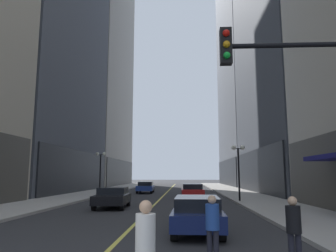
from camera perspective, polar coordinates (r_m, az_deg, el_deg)
ground_plane at (r=38.91m, az=-0.28°, el=-11.85°), size 200.00×200.00×0.00m
sidewalk_left at (r=40.22m, az=-12.34°, el=-11.44°), size 4.50×78.00×0.15m
sidewalk_right at (r=39.32m, az=12.07°, el=-11.52°), size 4.50×78.00×0.15m
lane_centre_stripe at (r=38.91m, az=-0.28°, el=-11.84°), size 0.16×70.00×0.01m
building_left_far at (r=70.98m, az=-13.91°, el=11.15°), size 14.93×26.00×52.03m
building_right_far at (r=71.91m, az=15.06°, el=16.04°), size 12.94×26.00×63.93m
car_navy at (r=12.36m, az=5.23°, el=-15.22°), size 1.90×4.63×1.32m
car_black at (r=21.45m, az=-9.87°, el=-12.35°), size 2.13×4.13×1.32m
car_red at (r=29.56m, az=4.35°, el=-11.42°), size 2.02×4.53×1.32m
car_blue at (r=38.30m, az=-4.03°, el=-10.80°), size 1.92×4.16×1.32m
pedestrian_in_white_shirt at (r=5.67m, az=-4.08°, el=-20.24°), size 0.47×0.47×1.70m
pedestrian_in_black_coat at (r=8.25m, az=21.58°, el=-16.37°), size 0.37×0.37×1.63m
pedestrian_in_blue_hoodie at (r=8.28m, az=7.96°, el=-16.88°), size 0.43×0.43×1.62m
traffic_light_near_right at (r=8.20m, az=25.70°, el=3.53°), size 3.43×0.35×5.65m
street_lamp_left_far at (r=33.47m, az=-11.99°, el=-6.59°), size 1.06×0.36×4.43m
street_lamp_right_mid at (r=25.65m, az=12.48°, el=-5.99°), size 1.06×0.36×4.43m
fire_hydrant_right at (r=14.94m, az=22.11°, el=-14.73°), size 0.28×0.28×0.80m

